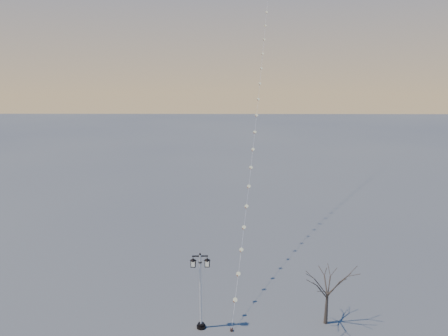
{
  "coord_description": "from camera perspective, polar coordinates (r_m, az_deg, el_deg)",
  "views": [
    {
      "loc": [
        1.4,
        -23.45,
        17.85
      ],
      "look_at": [
        1.09,
        8.14,
        10.24
      ],
      "focal_mm": 32.22,
      "sensor_mm": 36.0,
      "label": 1
    }
  ],
  "objects": [
    {
      "name": "kite_train",
      "position": [
        48.04,
        5.4,
        17.65
      ],
      "size": [
        7.69,
        46.37,
        42.83
      ],
      "rotation": [
        0.0,
        0.0,
        -0.1
      ],
      "color": "#38241E",
      "rests_on": "ground"
    },
    {
      "name": "bare_tree",
      "position": [
        30.64,
        14.53,
        -15.77
      ],
      "size": [
        2.66,
        2.66,
        4.42
      ],
      "rotation": [
        0.0,
        0.0,
        0.14
      ],
      "color": "#3B3229",
      "rests_on": "ground"
    },
    {
      "name": "street_lamp",
      "position": [
        29.24,
        -3.35,
        -16.54
      ],
      "size": [
        1.47,
        0.64,
        5.79
      ],
      "rotation": [
        0.0,
        0.0,
        0.04
      ],
      "color": "black",
      "rests_on": "ground"
    }
  ]
}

